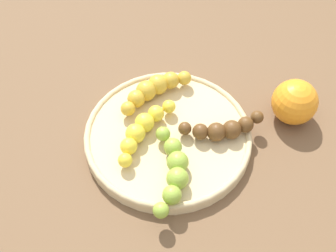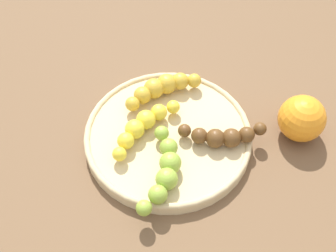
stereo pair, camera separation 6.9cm
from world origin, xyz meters
name	(u,v)px [view 1 (the left image)]	position (x,y,z in m)	size (l,w,h in m)	color
ground_plane	(168,140)	(0.00, 0.00, 0.00)	(2.40, 2.40, 0.00)	brown
fruit_bowl	(168,136)	(0.00, 0.00, 0.01)	(0.27, 0.27, 0.02)	#D1B784
banana_yellow	(142,129)	(0.02, -0.03, 0.03)	(0.15, 0.05, 0.03)	yellow
banana_green	(173,170)	(0.07, 0.05, 0.04)	(0.14, 0.09, 0.03)	#8CAD38
banana_overripe	(223,128)	(-0.04, 0.08, 0.03)	(0.10, 0.11, 0.03)	#593819
banana_spotted	(153,89)	(-0.06, -0.06, 0.04)	(0.13, 0.07, 0.03)	gold
orange_fruit	(295,102)	(-0.15, 0.16, 0.04)	(0.08, 0.08, 0.08)	orange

